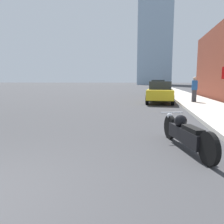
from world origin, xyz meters
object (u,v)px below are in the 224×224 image
(motorcycle, at_px, (185,133))
(parked_car_yellow, at_px, (160,92))
(pedestrian, at_px, (194,89))
(parked_car_green, at_px, (157,87))

(motorcycle, relative_size, parked_car_yellow, 0.56)
(motorcycle, xyz_separation_m, parked_car_yellow, (-0.13, 11.18, 0.42))
(motorcycle, bearing_deg, pedestrian, 62.07)
(parked_car_green, height_order, pedestrian, pedestrian)
(parked_car_yellow, height_order, parked_car_green, parked_car_green)
(parked_car_yellow, height_order, pedestrian, pedestrian)
(pedestrian, bearing_deg, parked_car_yellow, 171.86)
(motorcycle, height_order, parked_car_yellow, parked_car_yellow)
(parked_car_yellow, relative_size, pedestrian, 2.62)
(parked_car_green, xyz_separation_m, pedestrian, (2.16, -12.01, 0.18))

